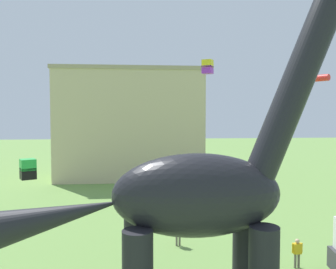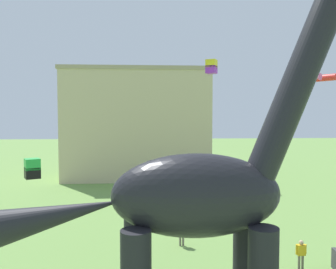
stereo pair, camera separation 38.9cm
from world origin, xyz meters
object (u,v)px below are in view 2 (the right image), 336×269
Objects in this scene: person_near_flyer at (182,231)px; kite_high_right at (323,78)px; kite_near_low at (211,67)px; dinosaur_sculpture at (194,195)px; kite_drifting at (32,168)px; person_photographer at (301,252)px.

kite_high_right reaches higher than person_near_flyer.
kite_high_right is at bearing 35.21° from kite_near_low.
kite_near_low is (-11.85, -8.36, -0.27)m from kite_high_right.
kite_high_right is at bearing 142.29° from person_near_flyer.
person_near_flyer is at bearing -148.75° from kite_high_right.
kite_high_right is (14.31, 18.04, 6.43)m from dinosaur_sculpture.
person_near_flyer is 10.25m from kite_drifting.
kite_drifting is at bearing -171.07° from kite_near_low.
person_near_flyer is (0.54, 9.69, -4.64)m from dinosaur_sculpture.
dinosaur_sculpture is 11.64m from kite_drifting.
person_photographer is 1.01× the size of person_near_flyer.
kite_high_right reaches higher than kite_drifting.
kite_near_low is at bearing 8.93° from kite_drifting.
kite_high_right is at bearing 47.11° from dinosaur_sculpture.
dinosaur_sculpture is at bearing -159.22° from person_photographer.
kite_high_right is 25.77m from kite_drifting.
dinosaur_sculpture is at bearing -128.41° from kite_high_right.
dinosaur_sculpture reaches higher than kite_drifting.
person_photographer is 1.43× the size of kite_drifting.
dinosaur_sculpture is at bearing -43.16° from kite_drifting.
person_near_flyer is 19.54m from kite_high_right.
person_photographer is 18.16m from kite_high_right.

